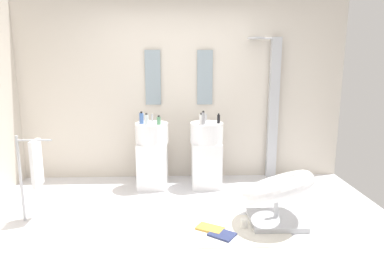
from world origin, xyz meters
name	(u,v)px	position (x,y,z in m)	size (l,w,h in m)	color
ground_plane	(180,229)	(0.00, 0.00, -0.02)	(4.80, 3.60, 0.04)	silver
rear_partition	(179,90)	(0.00, 1.65, 1.30)	(4.80, 0.10, 2.60)	beige
pedestal_sink_left	(152,154)	(-0.37, 1.17, 0.47)	(0.44, 0.44, 1.00)	white
pedestal_sink_right	(206,153)	(0.37, 1.17, 0.47)	(0.44, 0.44, 1.00)	white
vanity_mirror_left	(153,78)	(-0.37, 1.58, 1.49)	(0.22, 0.03, 0.77)	#8C9EA8
vanity_mirror_right	(205,78)	(0.37, 1.58, 1.49)	(0.22, 0.03, 0.77)	#8C9EA8
shower_column	(272,106)	(1.36, 1.53, 1.08)	(0.49, 0.24, 2.05)	#B7BABF
lounge_chair	(277,192)	(1.03, 0.06, 0.35)	(1.10, 1.10, 0.65)	#B7BABF
towel_rack	(34,165)	(-1.54, 0.21, 0.63)	(0.37, 0.22, 0.95)	#B7BABF
area_rug	(234,230)	(0.56, -0.09, 0.01)	(1.12, 0.66, 0.01)	white
magazine_navy	(222,234)	(0.42, -0.20, 0.02)	(0.24, 0.18, 0.02)	navy
magazine_ochre	(210,228)	(0.31, -0.08, 0.02)	(0.27, 0.15, 0.02)	gold
coffee_mug	(244,223)	(0.67, -0.05, 0.06)	(0.07, 0.07, 0.10)	white
soap_bottle_clear	(147,119)	(-0.42, 1.04, 0.97)	(0.05, 0.05, 0.15)	silver
soap_bottle_grey	(203,118)	(0.32, 1.04, 0.98)	(0.05, 0.05, 0.18)	#99999E
soap_bottle_green	(159,120)	(-0.27, 1.06, 0.95)	(0.05, 0.05, 0.12)	#59996B
soap_bottle_white	(202,119)	(0.29, 1.06, 0.97)	(0.06, 0.06, 0.15)	white
soap_bottle_blue	(141,118)	(-0.50, 1.13, 0.97)	(0.06, 0.06, 0.16)	#4C72B7
soap_bottle_black	(219,119)	(0.52, 1.12, 0.96)	(0.04, 0.04, 0.13)	black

